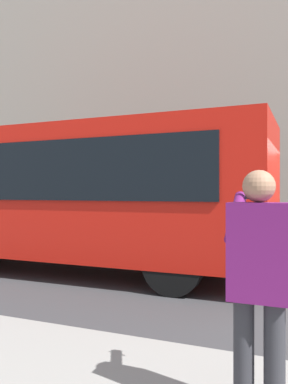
{
  "coord_description": "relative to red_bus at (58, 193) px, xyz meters",
  "views": [
    {
      "loc": [
        -0.13,
        7.36,
        1.7
      ],
      "look_at": [
        3.07,
        -0.18,
        1.7
      ],
      "focal_mm": 36.89,
      "sensor_mm": 36.0,
      "label": 1
    }
  ],
  "objects": [
    {
      "name": "red_bus",
      "position": [
        0.0,
        0.0,
        0.0
      ],
      "size": [
        9.05,
        2.54,
        3.08
      ],
      "color": "red",
      "rests_on": "ground_plane"
    },
    {
      "name": "pedestrian_photographer",
      "position": [
        -4.79,
        4.47,
        -0.54
      ],
      "size": [
        0.53,
        0.52,
        1.7
      ],
      "color": "#2D2D33",
      "rests_on": "sidewalk_curb"
    }
  ]
}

